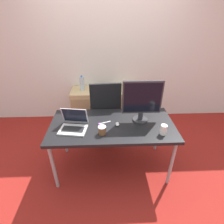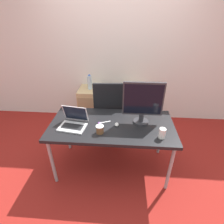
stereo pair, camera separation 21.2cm
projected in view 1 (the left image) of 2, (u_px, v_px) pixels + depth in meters
The scene contains 13 objects.
ground_plane at pixel (112, 165), 2.54m from camera, with size 14.00×14.00×0.00m, color maroon.
wall_back at pixel (109, 52), 3.09m from camera, with size 10.00×0.05×2.60m.
desk at pixel (112, 127), 2.20m from camera, with size 1.54×0.76×0.73m.
office_chair at pixel (105, 118), 2.85m from camera, with size 0.56×0.57×1.09m.
cabinet_left at pixel (84, 107), 3.33m from camera, with size 0.42×0.46×0.69m.
cabinet_right at pixel (125, 106), 3.36m from camera, with size 0.42×0.46×0.69m.
water_bottle at pixel (82, 83), 3.09m from camera, with size 0.08×0.08×0.27m.
laptop_center at pixel (74, 125), 2.07m from camera, with size 0.34×0.32×0.23m.
monitor at pixel (142, 101), 2.10m from camera, with size 0.48×0.19×0.53m.
mouse at pixel (117, 124), 2.14m from camera, with size 0.05×0.07×0.03m.
coffee_cup_white at pixel (164, 130), 1.97m from camera, with size 0.07×0.07×0.12m.
coffee_cup_brown at pixel (102, 130), 1.98m from camera, with size 0.09×0.09×0.10m.
scissors at pixel (103, 123), 2.17m from camera, with size 0.16×0.09×0.01m.
Camera 1 is at (-0.08, -1.79, 1.96)m, focal length 28.00 mm.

